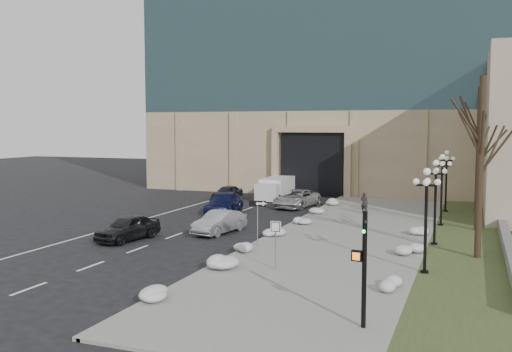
# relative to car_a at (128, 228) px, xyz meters

# --- Properties ---
(ground) EXTENTS (160.00, 160.00, 0.00)m
(ground) POSITION_rel_car_a_xyz_m (8.34, -7.88, -0.73)
(ground) COLOR black
(ground) RESTS_ON ground
(sidewalk) EXTENTS (9.00, 40.00, 0.12)m
(sidewalk) POSITION_rel_car_a_xyz_m (11.84, 6.12, -0.67)
(sidewalk) COLOR gray
(sidewalk) RESTS_ON ground
(curb) EXTENTS (0.30, 40.00, 0.14)m
(curb) POSITION_rel_car_a_xyz_m (7.34, 6.12, -0.66)
(curb) COLOR gray
(curb) RESTS_ON ground
(grass_strip) EXTENTS (4.00, 40.00, 0.10)m
(grass_strip) POSITION_rel_car_a_xyz_m (18.34, 6.12, -0.68)
(grass_strip) COLOR #384522
(grass_strip) RESTS_ON ground
(stone_wall) EXTENTS (0.50, 30.00, 0.70)m
(stone_wall) POSITION_rel_car_a_xyz_m (20.34, 8.12, -0.38)
(stone_wall) COLOR slate
(stone_wall) RESTS_ON ground
(office_tower) EXTENTS (40.00, 24.70, 36.00)m
(office_tower) POSITION_rel_car_a_xyz_m (6.33, 35.70, 17.77)
(office_tower) COLOR tan
(office_tower) RESTS_ON ground
(car_a) EXTENTS (2.43, 4.49, 1.45)m
(car_a) POSITION_rel_car_a_xyz_m (0.00, 0.00, 0.00)
(car_a) COLOR black
(car_a) RESTS_ON ground
(car_b) EXTENTS (2.14, 4.41, 1.39)m
(car_b) POSITION_rel_car_a_xyz_m (4.06, 3.83, -0.03)
(car_b) COLOR #A2A3A9
(car_b) RESTS_ON ground
(car_c) EXTENTS (2.90, 5.44, 1.50)m
(car_c) POSITION_rel_car_a_xyz_m (0.95, 11.47, 0.03)
(car_c) COLOR navy
(car_c) RESTS_ON ground
(car_d) EXTENTS (3.10, 5.46, 1.44)m
(car_d) POSITION_rel_car_a_xyz_m (5.19, 16.33, -0.01)
(car_d) COLOR silver
(car_d) RESTS_ON ground
(car_e) EXTENTS (1.90, 3.90, 1.28)m
(car_e) POSITION_rel_car_a_xyz_m (-2.04, 18.80, -0.08)
(car_e) COLOR #2D2D32
(car_e) RESTS_ON ground
(pedestrian) EXTENTS (0.64, 0.50, 1.57)m
(pedestrian) POSITION_rel_car_a_xyz_m (11.05, 14.38, 0.18)
(pedestrian) COLOR black
(pedestrian) RESTS_ON sidewalk
(box_truck) EXTENTS (2.24, 5.97, 1.88)m
(box_truck) POSITION_rel_car_a_xyz_m (1.80, 20.99, 0.18)
(box_truck) COLOR silver
(box_truck) RESTS_ON ground
(one_way_sign) EXTENTS (0.97, 0.29, 2.59)m
(one_way_sign) POSITION_rel_car_a_xyz_m (7.90, 0.71, 1.41)
(one_way_sign) COLOR slate
(one_way_sign) RESTS_ON ground
(keep_sign) EXTENTS (0.50, 0.07, 2.32)m
(keep_sign) POSITION_rel_car_a_xyz_m (10.31, -3.77, 0.98)
(keep_sign) COLOR slate
(keep_sign) RESTS_ON ground
(traffic_signal) EXTENTS (0.67, 0.89, 3.90)m
(traffic_signal) POSITION_rel_car_a_xyz_m (15.33, -9.79, 1.21)
(traffic_signal) COLOR black
(traffic_signal) RESTS_ON ground
(snow_clump_a) EXTENTS (1.10, 1.60, 0.36)m
(snow_clump_a) POSITION_rel_car_a_xyz_m (7.50, -9.58, -0.43)
(snow_clump_a) COLOR silver
(snow_clump_a) RESTS_ON sidewalk
(snow_clump_b) EXTENTS (1.10, 1.60, 0.36)m
(snow_clump_b) POSITION_rel_car_a_xyz_m (7.82, -4.78, -0.43)
(snow_clump_b) COLOR silver
(snow_clump_b) RESTS_ON sidewalk
(snow_clump_c) EXTENTS (1.10, 1.60, 0.36)m
(snow_clump_c) POSITION_rel_car_a_xyz_m (7.65, -0.80, -0.43)
(snow_clump_c) COLOR silver
(snow_clump_c) RESTS_ON sidewalk
(snow_clump_d) EXTENTS (1.10, 1.60, 0.36)m
(snow_clump_d) POSITION_rel_car_a_xyz_m (7.51, 3.95, -0.43)
(snow_clump_d) COLOR silver
(snow_clump_d) RESTS_ON sidewalk
(snow_clump_e) EXTENTS (1.10, 1.60, 0.36)m
(snow_clump_e) POSITION_rel_car_a_xyz_m (7.87, 8.13, -0.43)
(snow_clump_e) COLOR silver
(snow_clump_e) RESTS_ON sidewalk
(snow_clump_f) EXTENTS (1.10, 1.60, 0.36)m
(snow_clump_f) POSITION_rel_car_a_xyz_m (7.52, 12.94, -0.43)
(snow_clump_f) COLOR silver
(snow_clump_f) RESTS_ON sidewalk
(snow_clump_g) EXTENTS (1.10, 1.60, 0.36)m
(snow_clump_g) POSITION_rel_car_a_xyz_m (7.94, 17.63, -0.43)
(snow_clump_g) COLOR silver
(snow_clump_g) RESTS_ON sidewalk
(snow_clump_h) EXTENTS (1.10, 1.60, 0.36)m
(snow_clump_h) POSITION_rel_car_a_xyz_m (15.75, -5.07, -0.43)
(snow_clump_h) COLOR silver
(snow_clump_h) RESTS_ON sidewalk
(snow_clump_i) EXTENTS (1.10, 1.60, 0.36)m
(snow_clump_i) POSITION_rel_car_a_xyz_m (15.73, 1.69, -0.43)
(snow_clump_i) COLOR silver
(snow_clump_i) RESTS_ON sidewalk
(snow_clump_j) EXTENTS (1.10, 1.60, 0.36)m
(snow_clump_j) POSITION_rel_car_a_xyz_m (15.72, 7.14, -0.43)
(snow_clump_j) COLOR silver
(snow_clump_j) RESTS_ON sidewalk
(lamppost_a) EXTENTS (1.18, 1.18, 4.76)m
(lamppost_a) POSITION_rel_car_a_xyz_m (16.64, -1.88, 2.35)
(lamppost_a) COLOR black
(lamppost_a) RESTS_ON ground
(lamppost_b) EXTENTS (1.18, 1.18, 4.76)m
(lamppost_b) POSITION_rel_car_a_xyz_m (16.64, 4.62, 2.35)
(lamppost_b) COLOR black
(lamppost_b) RESTS_ON ground
(lamppost_c) EXTENTS (1.18, 1.18, 4.76)m
(lamppost_c) POSITION_rel_car_a_xyz_m (16.64, 11.12, 2.35)
(lamppost_c) COLOR black
(lamppost_c) RESTS_ON ground
(lamppost_d) EXTENTS (1.18, 1.18, 4.76)m
(lamppost_d) POSITION_rel_car_a_xyz_m (16.64, 17.62, 2.35)
(lamppost_d) COLOR black
(lamppost_d) RESTS_ON ground
(tree_near) EXTENTS (3.20, 3.20, 9.00)m
(tree_near) POSITION_rel_car_a_xyz_m (18.84, 2.12, 5.10)
(tree_near) COLOR black
(tree_near) RESTS_ON ground
(tree_mid) EXTENTS (3.20, 3.20, 8.50)m
(tree_mid) POSITION_rel_car_a_xyz_m (18.84, 10.12, 4.78)
(tree_mid) COLOR black
(tree_mid) RESTS_ON ground
(tree_far) EXTENTS (3.20, 3.20, 9.50)m
(tree_far) POSITION_rel_car_a_xyz_m (18.84, 18.12, 5.43)
(tree_far) COLOR black
(tree_far) RESTS_ON ground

